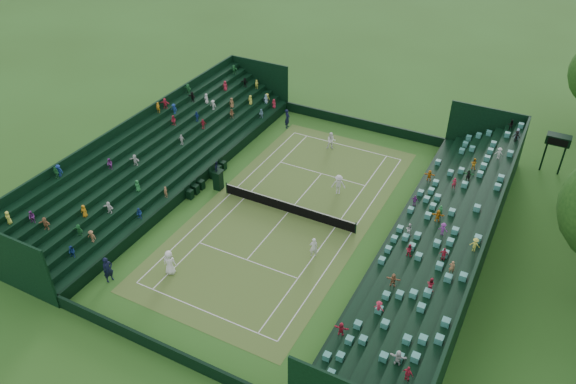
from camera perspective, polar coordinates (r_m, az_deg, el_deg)
name	(u,v)px	position (r m, az deg, el deg)	size (l,w,h in m)	color
ground	(288,212)	(44.95, 0.00, -2.09)	(160.00, 160.00, 0.00)	#2D581B
court_surface	(288,212)	(44.95, 0.00, -2.08)	(12.97, 26.77, 0.01)	#347426
perimeter_wall_north	(361,124)	(57.05, 7.46, 6.90)	(17.17, 0.20, 1.00)	black
perimeter_wall_south	(164,349)	(35.17, -12.53, -15.35)	(17.17, 0.20, 1.00)	black
perimeter_wall_east	(390,239)	(42.23, 10.29, -4.73)	(0.20, 31.77, 1.00)	black
perimeter_wall_west	(200,180)	(48.45, -8.93, 1.22)	(0.20, 31.77, 1.00)	black
north_grandstand	(448,245)	(40.97, 15.97, -5.23)	(6.60, 32.00, 4.90)	black
south_grandstand	(159,158)	(50.20, -12.94, 3.42)	(6.60, 32.00, 4.90)	black
tennis_net	(288,207)	(44.63, 0.00, -1.55)	(11.67, 0.10, 1.06)	black
scoreboard_tower	(558,141)	(53.46, 25.74, 4.67)	(2.00, 1.00, 3.70)	black
umpire_chair	(218,177)	(47.40, -7.15, 1.49)	(0.85, 0.85, 2.68)	black
courtside_chairs	(207,179)	(48.62, -8.23, 1.32)	(0.52, 5.50, 1.14)	black
player_near_west	(170,262)	(39.78, -11.94, -7.02)	(0.95, 0.62, 1.95)	white
player_near_east	(314,247)	(40.41, 2.62, -5.62)	(0.60, 0.39, 1.64)	white
player_far_west	(331,141)	(52.99, 4.41, 5.20)	(0.83, 0.65, 1.72)	white
player_far_east	(338,185)	(46.77, 5.15, 0.76)	(1.16, 0.67, 1.80)	white
line_judge_north	(287,119)	(56.49, -0.07, 7.47)	(0.72, 0.47, 1.98)	black
line_judge_south	(108,270)	(40.27, -17.82, -7.51)	(0.73, 0.48, 1.99)	black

